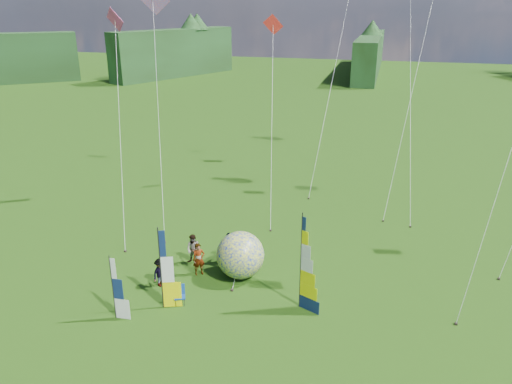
% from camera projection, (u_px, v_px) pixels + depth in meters
% --- Properties ---
extents(ground, '(220.00, 220.00, 0.00)m').
position_uv_depth(ground, '(254.00, 352.00, 20.64)').
color(ground, '#2E5914').
rests_on(ground, ground).
extents(treeline_ring, '(210.00, 210.00, 8.00)m').
position_uv_depth(treeline_ring, '(254.00, 267.00, 19.20)').
color(treeline_ring, '#204F23').
rests_on(treeline_ring, ground).
extents(feather_banner_main, '(1.19, 0.62, 4.68)m').
position_uv_depth(feather_banner_main, '(301.00, 263.00, 22.85)').
color(feather_banner_main, '#112350').
rests_on(feather_banner_main, ground).
extents(side_banner_left, '(1.08, 0.46, 4.02)m').
position_uv_depth(side_banner_left, '(161.00, 270.00, 22.91)').
color(side_banner_left, '#F7EF00').
rests_on(side_banner_left, ground).
extents(side_banner_far, '(0.92, 0.13, 3.09)m').
position_uv_depth(side_banner_far, '(113.00, 288.00, 22.30)').
color(side_banner_far, white).
rests_on(side_banner_far, ground).
extents(bol_inflatable, '(3.10, 3.10, 2.50)m').
position_uv_depth(bol_inflatable, '(240.00, 255.00, 25.84)').
color(bol_inflatable, '#091C93').
rests_on(bol_inflatable, ground).
extents(spectator_a, '(0.78, 0.72, 1.78)m').
position_uv_depth(spectator_a, '(199.00, 259.00, 26.17)').
color(spectator_a, '#66594C').
rests_on(spectator_a, ground).
extents(spectator_b, '(0.88, 0.50, 1.72)m').
position_uv_depth(spectator_b, '(194.00, 249.00, 27.24)').
color(spectator_b, '#66594C').
rests_on(spectator_b, ground).
extents(spectator_c, '(0.61, 1.04, 1.52)m').
position_uv_depth(spectator_c, '(160.00, 272.00, 25.16)').
color(spectator_c, '#66594C').
rests_on(spectator_c, ground).
extents(spectator_d, '(1.08, 1.01, 1.79)m').
position_uv_depth(spectator_d, '(229.00, 248.00, 27.35)').
color(spectator_d, '#66594C').
rests_on(spectator_d, ground).
extents(camp_chair, '(0.73, 0.73, 0.96)m').
position_uv_depth(camp_chair, '(180.00, 295.00, 23.69)').
color(camp_chair, navy).
rests_on(camp_chair, ground).
extents(kite_whale, '(9.34, 14.50, 17.67)m').
position_uv_depth(kite_whale, '(412.00, 75.00, 33.79)').
color(kite_whale, black).
rests_on(kite_whale, ground).
extents(kite_rainbow_delta, '(10.31, 12.96, 15.55)m').
position_uv_depth(kite_rainbow_delta, '(157.00, 100.00, 30.96)').
color(kite_rainbow_delta, '#ED512D').
rests_on(kite_rainbow_delta, ground).
extents(small_kite_red, '(8.68, 12.69, 13.17)m').
position_uv_depth(small_kite_red, '(272.00, 112.00, 33.49)').
color(small_kite_red, red).
rests_on(small_kite_red, ground).
extents(small_kite_orange, '(7.53, 11.50, 17.50)m').
position_uv_depth(small_kite_orange, '(414.00, 78.00, 33.00)').
color(small_kite_orange, '#FF5700').
rests_on(small_kite_orange, ground).
extents(small_kite_pink, '(8.06, 10.05, 13.72)m').
position_uv_depth(small_kite_pink, '(119.00, 122.00, 29.49)').
color(small_kite_pink, '#EB408C').
rests_on(small_kite_pink, ground).
extents(small_kite_green, '(6.84, 15.11, 16.62)m').
position_uv_depth(small_kite_green, '(332.00, 73.00, 38.60)').
color(small_kite_green, green).
rests_on(small_kite_green, ground).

